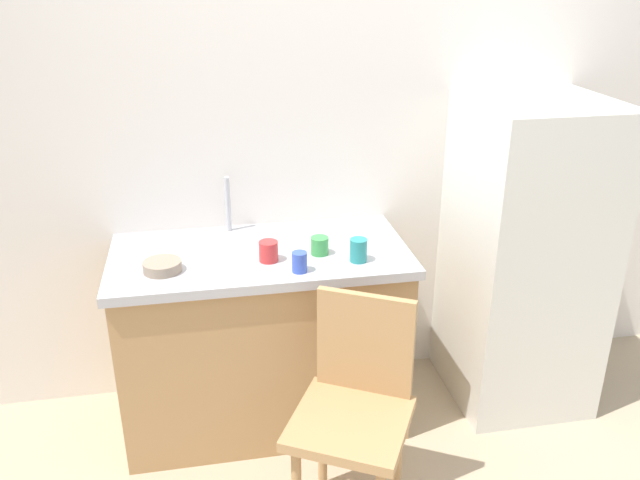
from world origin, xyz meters
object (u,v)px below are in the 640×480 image
(refrigerator, at_px, (524,257))
(cup_blue, at_px, (299,262))
(cup_green, at_px, (320,246))
(chair, at_px, (355,406))
(terracotta_bowl, at_px, (162,266))
(cup_teal, at_px, (358,250))
(cup_red, at_px, (268,251))

(refrigerator, distance_m, cup_blue, 1.11)
(refrigerator, relative_size, cup_green, 19.25)
(chair, distance_m, terracotta_bowl, 0.92)
(refrigerator, height_order, cup_teal, refrigerator)
(terracotta_bowl, xyz_separation_m, cup_green, (0.64, 0.05, 0.02))
(cup_teal, bearing_deg, cup_green, 145.51)
(chair, bearing_deg, cup_green, 120.98)
(cup_green, bearing_deg, cup_teal, -34.49)
(terracotta_bowl, xyz_separation_m, cup_teal, (0.78, -0.05, 0.03))
(chair, bearing_deg, cup_blue, 135.72)
(cup_blue, bearing_deg, cup_red, 131.58)
(terracotta_bowl, bearing_deg, refrigerator, 3.90)
(terracotta_bowl, bearing_deg, cup_blue, -11.08)
(refrigerator, relative_size, cup_red, 17.04)
(refrigerator, bearing_deg, cup_red, -175.57)
(cup_teal, xyz_separation_m, cup_green, (-0.14, 0.10, -0.01))
(terracotta_bowl, relative_size, cup_teal, 1.58)
(chair, distance_m, cup_blue, 0.59)
(cup_red, xyz_separation_m, cup_green, (0.22, 0.03, -0.00))
(terracotta_bowl, distance_m, cup_red, 0.42)
(cup_red, height_order, cup_green, cup_red)
(cup_blue, bearing_deg, chair, -73.25)
(refrigerator, xyz_separation_m, terracotta_bowl, (-1.61, -0.11, 0.15))
(terracotta_bowl, distance_m, cup_green, 0.64)
(terracotta_bowl, xyz_separation_m, cup_red, (0.42, 0.02, 0.02))
(cup_blue, xyz_separation_m, cup_teal, (0.25, 0.05, 0.01))
(cup_teal, relative_size, cup_green, 1.29)
(cup_blue, distance_m, cup_teal, 0.26)
(terracotta_bowl, relative_size, cup_green, 2.03)
(chair, bearing_deg, terracotta_bowl, 170.09)
(refrigerator, bearing_deg, cup_green, -176.22)
(refrigerator, distance_m, cup_teal, 0.86)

